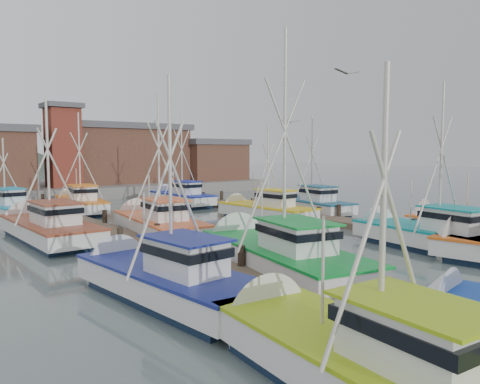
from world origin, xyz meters
TOP-DOWN VIEW (x-y plane):
  - ground at (0.00, 0.00)m, footprint 260.00×260.00m
  - dock_left at (-7.00, 4.04)m, footprint 2.30×46.00m
  - dock_right at (7.00, 4.04)m, footprint 2.30×46.00m
  - quay at (0.00, 37.00)m, footprint 44.00×16.00m
  - shed_center at (6.00, 37.00)m, footprint 14.84×9.54m
  - shed_right at (17.00, 34.00)m, footprint 8.48×6.36m
  - lookout_tower at (-2.00, 33.00)m, footprint 3.60×3.60m
  - boat_2 at (-9.66, -10.41)m, footprint 3.41×8.79m
  - boat_4 at (-4.34, -2.07)m, footprint 4.88×10.20m
  - boat_5 at (4.36, -3.69)m, footprint 3.89×9.33m
  - boat_6 at (-9.90, -2.64)m, footprint 3.38×8.66m
  - boat_8 at (-4.47, 8.15)m, footprint 4.06×9.58m
  - boat_9 at (4.22, 8.83)m, footprint 3.03×8.34m
  - boat_10 at (-9.97, 10.42)m, footprint 3.59×9.77m
  - boat_11 at (9.40, 9.50)m, footprint 3.70×8.68m
  - boat_12 at (-4.42, 21.37)m, footprint 3.99×9.19m
  - boat_13 at (4.33, 20.59)m, footprint 3.60×8.40m
  - boat_14 at (-10.03, 21.44)m, footprint 3.42×8.21m
  - gull_near at (-0.56, -2.58)m, footprint 1.55×0.62m
  - gull_far at (4.63, 6.42)m, footprint 1.54×0.66m

SIDE VIEW (x-z plane):
  - ground at x=0.00m, z-range 0.00..0.00m
  - dock_left at x=-7.00m, z-range -0.54..0.96m
  - dock_right at x=7.00m, z-range -0.54..0.96m
  - quay at x=0.00m, z-range 0.00..1.20m
  - boat_14 at x=-10.03m, z-range -2.54..3.89m
  - boat_9 at x=4.22m, z-range -2.97..4.33m
  - boat_2 at x=-9.66m, z-range -2.92..4.27m
  - boat_6 at x=-9.90m, z-range -3.27..4.63m
  - boat_11 at x=9.40m, z-range -3.47..4.83m
  - boat_12 at x=-4.42m, z-range -3.64..5.00m
  - boat_8 at x=-4.47m, z-range -3.79..5.15m
  - boat_10 at x=-9.97m, z-range -3.55..4.91m
  - boat_5 at x=4.36m, z-range -3.78..5.15m
  - boat_13 at x=4.33m, z-range -3.86..5.22m
  - boat_4 at x=-4.34m, z-range -4.55..5.93m
  - shed_right at x=17.00m, z-range 1.24..6.44m
  - shed_center at x=6.00m, z-range 1.24..8.14m
  - lookout_tower at x=-2.00m, z-range 1.30..9.80m
  - gull_far at x=4.63m, z-range 6.70..6.94m
  - gull_near at x=-0.56m, z-range 8.20..8.44m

